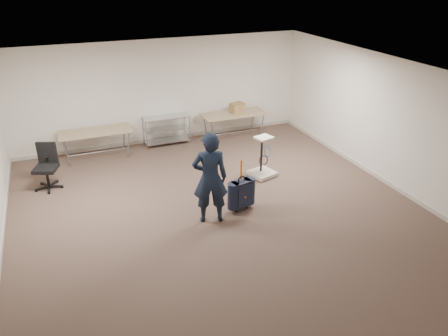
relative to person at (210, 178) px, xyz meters
name	(u,v)px	position (x,y,z in m)	size (l,w,h in m)	color
ground	(223,218)	(0.25, -0.04, -0.91)	(9.00, 9.00, 0.00)	#4D392F
room_shell	(200,186)	(0.25, 1.34, -0.86)	(8.00, 9.00, 9.00)	white
folding_table_left	(95,133)	(-1.65, 3.91, -0.24)	(1.80, 0.75, 0.73)	#9E8560
folding_table_right	(234,115)	(2.15, 3.91, -0.24)	(1.80, 0.75, 0.73)	#9E8560
wire_shelf	(166,129)	(0.25, 4.16, -0.47)	(1.22, 0.47, 0.80)	#BABDC1
person	(210,178)	(0.00, 0.00, 0.00)	(0.67, 0.44, 1.83)	black
suitcase	(241,194)	(0.71, 0.13, -0.54)	(0.44, 0.31, 1.10)	black
office_chair	(48,175)	(-2.87, 2.64, -0.61)	(0.61, 0.62, 1.01)	black
equipment_cart	(263,166)	(1.81, 1.37, -0.66)	(0.66, 0.66, 0.99)	beige
cardboard_box	(237,108)	(2.25, 3.92, -0.04)	(0.38, 0.28, 0.28)	olive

